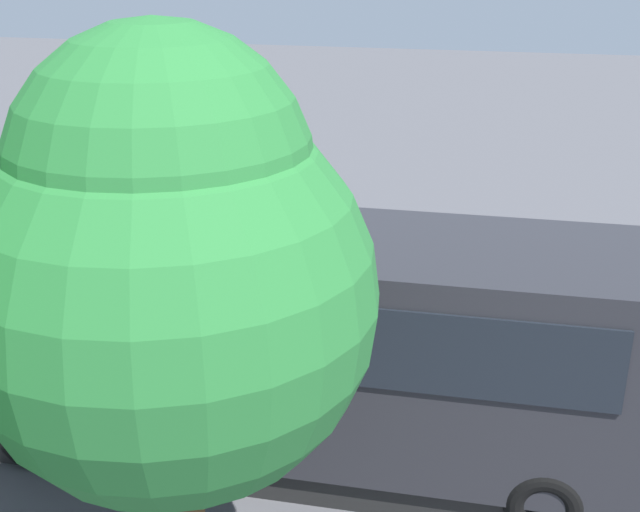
% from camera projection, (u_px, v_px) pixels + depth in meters
% --- Properties ---
extents(ground_plane, '(80.00, 80.00, 0.00)m').
position_uv_depth(ground_plane, '(369.00, 319.00, 15.37)').
color(ground_plane, '#4C4C51').
extents(tour_bus, '(9.66, 2.73, 3.25)m').
position_uv_depth(tour_bus, '(290.00, 346.00, 10.87)').
color(tour_bus, '#26262B').
rests_on(tour_bus, ground_plane).
extents(spectator_far_left, '(0.57, 0.38, 1.78)m').
position_uv_depth(spectator_far_left, '(472.00, 326.00, 12.70)').
color(spectator_far_left, '#473823').
rests_on(spectator_far_left, ground_plane).
extents(spectator_left, '(0.58, 0.36, 1.70)m').
position_uv_depth(spectator_left, '(397.00, 315.00, 13.21)').
color(spectator_left, '#473823').
rests_on(spectator_left, ground_plane).
extents(spectator_centre, '(0.57, 0.38, 1.76)m').
position_uv_depth(spectator_centre, '(323.00, 310.00, 13.29)').
color(spectator_centre, black).
rests_on(spectator_centre, ground_plane).
extents(spectator_right, '(0.58, 0.34, 1.80)m').
position_uv_depth(spectator_right, '(251.00, 297.00, 13.71)').
color(spectator_right, '#473823').
rests_on(spectator_right, ground_plane).
extents(spectator_far_right, '(0.58, 0.37, 1.77)m').
position_uv_depth(spectator_far_right, '(187.00, 288.00, 14.09)').
color(spectator_far_right, '#473823').
rests_on(spectator_far_right, ground_plane).
extents(parked_motorcycle_silver, '(2.05, 0.58, 0.99)m').
position_uv_depth(parked_motorcycle_silver, '(609.00, 379.00, 12.33)').
color(parked_motorcycle_silver, black).
rests_on(parked_motorcycle_silver, ground_plane).
extents(stunt_motorcycle, '(1.85, 0.80, 1.88)m').
position_uv_depth(stunt_motorcycle, '(285.00, 209.00, 18.21)').
color(stunt_motorcycle, black).
rests_on(stunt_motorcycle, ground_plane).
extents(traffic_cone, '(0.34, 0.34, 0.63)m').
position_uv_depth(traffic_cone, '(395.00, 238.00, 18.63)').
color(traffic_cone, orange).
rests_on(traffic_cone, ground_plane).
extents(tree_left, '(3.42, 3.42, 6.24)m').
position_uv_depth(tree_left, '(170.00, 269.00, 6.53)').
color(tree_left, '#51381E').
rests_on(tree_left, ground_plane).
extents(bay_line_b, '(0.12, 3.91, 0.01)m').
position_uv_depth(bay_line_b, '(544.00, 302.00, 16.06)').
color(bay_line_b, white).
rests_on(bay_line_b, ground_plane).
extents(bay_line_c, '(0.12, 3.91, 0.01)m').
position_uv_depth(bay_line_c, '(397.00, 289.00, 16.68)').
color(bay_line_c, white).
rests_on(bay_line_c, ground_plane).
extents(bay_line_d, '(0.12, 4.89, 0.01)m').
position_uv_depth(bay_line_d, '(260.00, 276.00, 17.29)').
color(bay_line_d, white).
rests_on(bay_line_d, ground_plane).
extents(bay_line_e, '(0.12, 4.01, 0.01)m').
position_uv_depth(bay_line_e, '(132.00, 265.00, 17.91)').
color(bay_line_e, white).
rests_on(bay_line_e, ground_plane).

